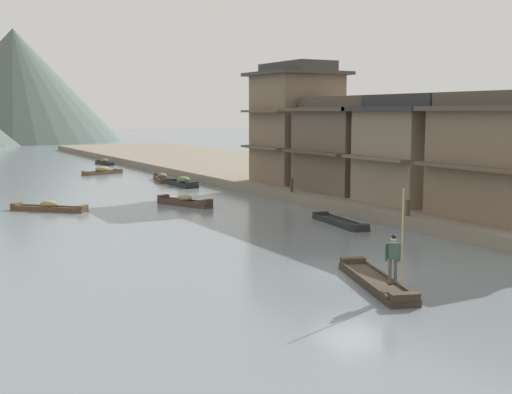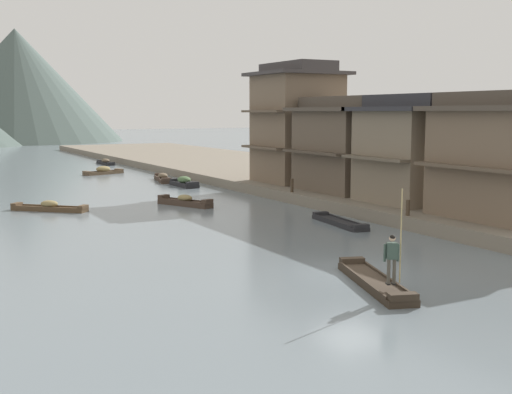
{
  "view_description": "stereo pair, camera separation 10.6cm",
  "coord_description": "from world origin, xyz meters",
  "px_view_note": "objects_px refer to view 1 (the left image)",
  "views": [
    {
      "loc": [
        -14.37,
        -18.84,
        5.84
      ],
      "look_at": [
        2.48,
        11.9,
        1.29
      ],
      "focal_mm": 46.03,
      "sensor_mm": 36.0,
      "label": 1
    },
    {
      "loc": [
        -14.27,
        -18.89,
        5.84
      ],
      "look_at": [
        2.48,
        11.9,
        1.29
      ],
      "focal_mm": 46.03,
      "sensor_mm": 36.0,
      "label": 2
    }
  ],
  "objects_px": {
    "boatman_person": "(394,253)",
    "mooring_post_dock_near": "(408,208)",
    "mooring_post_dock_mid": "(292,185)",
    "boat_upstream_distant": "(339,222)",
    "boat_moored_second": "(162,178)",
    "house_waterfront_narrow": "(296,123)",
    "boat_moored_nearest": "(102,171)",
    "boat_moored_third": "(104,162)",
    "boat_moored_far": "(185,202)",
    "house_waterfront_nearest": "(505,157)",
    "boat_midriver_upstream": "(49,208)",
    "boat_midriver_drifting": "(183,182)",
    "boat_foreground_poled": "(376,282)",
    "house_waterfront_tall": "(342,145)",
    "house_waterfront_second": "(407,150)"
  },
  "relations": [
    {
      "from": "boatman_person",
      "to": "house_waterfront_narrow",
      "type": "distance_m",
      "value": 28.92
    },
    {
      "from": "boat_upstream_distant",
      "to": "house_waterfront_nearest",
      "type": "distance_m",
      "value": 8.71
    },
    {
      "from": "boat_moored_second",
      "to": "boat_upstream_distant",
      "type": "xyz_separation_m",
      "value": [
        0.44,
        -24.9,
        -0.12
      ]
    },
    {
      "from": "boat_moored_nearest",
      "to": "boat_moored_third",
      "type": "bearing_deg",
      "value": 73.3
    },
    {
      "from": "boat_moored_nearest",
      "to": "house_waterfront_second",
      "type": "distance_m",
      "value": 33.81
    },
    {
      "from": "boatman_person",
      "to": "boat_upstream_distant",
      "type": "bearing_deg",
      "value": 61.11
    },
    {
      "from": "boat_foreground_poled",
      "to": "boat_moored_far",
      "type": "xyz_separation_m",
      "value": [
        1.72,
        20.9,
        0.11
      ]
    },
    {
      "from": "boatman_person",
      "to": "boat_upstream_distant",
      "type": "height_order",
      "value": "boatman_person"
    },
    {
      "from": "boatman_person",
      "to": "boat_moored_nearest",
      "type": "xyz_separation_m",
      "value": [
        3.46,
        45.58,
        -1.16
      ]
    },
    {
      "from": "boat_midriver_drifting",
      "to": "mooring_post_dock_near",
      "type": "bearing_deg",
      "value": -83.75
    },
    {
      "from": "boat_midriver_upstream",
      "to": "house_waterfront_second",
      "type": "distance_m",
      "value": 21.22
    },
    {
      "from": "boat_moored_nearest",
      "to": "boat_midriver_upstream",
      "type": "height_order",
      "value": "boat_moored_nearest"
    },
    {
      "from": "mooring_post_dock_near",
      "to": "mooring_post_dock_mid",
      "type": "xyz_separation_m",
      "value": [
        0.0,
        11.02,
        0.04
      ]
    },
    {
      "from": "boat_moored_second",
      "to": "boat_moored_third",
      "type": "xyz_separation_m",
      "value": [
        0.71,
        20.06,
        -0.01
      ]
    },
    {
      "from": "boat_upstream_distant",
      "to": "mooring_post_dock_near",
      "type": "xyz_separation_m",
      "value": [
        2.2,
        -2.73,
        0.97
      ]
    },
    {
      "from": "boatman_person",
      "to": "house_waterfront_tall",
      "type": "height_order",
      "value": "house_waterfront_tall"
    },
    {
      "from": "house_waterfront_narrow",
      "to": "house_waterfront_nearest",
      "type": "bearing_deg",
      "value": -91.69
    },
    {
      "from": "boat_midriver_upstream",
      "to": "boat_upstream_distant",
      "type": "height_order",
      "value": "boat_midriver_upstream"
    },
    {
      "from": "boat_moored_nearest",
      "to": "boat_moored_far",
      "type": "bearing_deg",
      "value": -93.17
    },
    {
      "from": "boat_upstream_distant",
      "to": "house_waterfront_tall",
      "type": "height_order",
      "value": "house_waterfront_tall"
    },
    {
      "from": "boat_moored_far",
      "to": "boat_midriver_upstream",
      "type": "xyz_separation_m",
      "value": [
        -7.93,
        1.8,
        -0.04
      ]
    },
    {
      "from": "boat_moored_nearest",
      "to": "house_waterfront_nearest",
      "type": "xyz_separation_m",
      "value": [
        8.56,
        -39.43,
        3.41
      ]
    },
    {
      "from": "boat_upstream_distant",
      "to": "mooring_post_dock_mid",
      "type": "xyz_separation_m",
      "value": [
        2.2,
        8.29,
        1.01
      ]
    },
    {
      "from": "boat_upstream_distant",
      "to": "boat_moored_second",
      "type": "bearing_deg",
      "value": 91.0
    },
    {
      "from": "mooring_post_dock_near",
      "to": "mooring_post_dock_mid",
      "type": "height_order",
      "value": "mooring_post_dock_mid"
    },
    {
      "from": "boat_moored_far",
      "to": "house_waterfront_nearest",
      "type": "relative_size",
      "value": 0.54
    },
    {
      "from": "house_waterfront_nearest",
      "to": "boat_moored_second",
      "type": "bearing_deg",
      "value": 100.83
    },
    {
      "from": "boat_moored_third",
      "to": "boat_midriver_drifting",
      "type": "relative_size",
      "value": 1.16
    },
    {
      "from": "boat_moored_third",
      "to": "house_waterfront_narrow",
      "type": "distance_m",
      "value": 31.99
    },
    {
      "from": "boatman_person",
      "to": "house_waterfront_tall",
      "type": "xyz_separation_m",
      "value": [
        12.01,
        19.25,
        2.25
      ]
    },
    {
      "from": "boat_moored_second",
      "to": "boat_moored_third",
      "type": "bearing_deg",
      "value": 87.98
    },
    {
      "from": "boat_moored_second",
      "to": "boat_foreground_poled",
      "type": "bearing_deg",
      "value": -99.13
    },
    {
      "from": "boat_moored_second",
      "to": "boat_upstream_distant",
      "type": "height_order",
      "value": "boat_moored_second"
    },
    {
      "from": "boat_moored_nearest",
      "to": "boat_upstream_distant",
      "type": "bearing_deg",
      "value": -84.69
    },
    {
      "from": "boatman_person",
      "to": "mooring_post_dock_near",
      "type": "relative_size",
      "value": 3.84
    },
    {
      "from": "boat_moored_nearest",
      "to": "house_waterfront_narrow",
      "type": "xyz_separation_m",
      "value": [
        9.14,
        -19.79,
        4.71
      ]
    },
    {
      "from": "boat_foreground_poled",
      "to": "house_waterfront_narrow",
      "type": "relative_size",
      "value": 0.6
    },
    {
      "from": "boat_moored_nearest",
      "to": "house_waterfront_nearest",
      "type": "bearing_deg",
      "value": -77.75
    },
    {
      "from": "boat_midriver_drifting",
      "to": "house_waterfront_second",
      "type": "relative_size",
      "value": 0.57
    },
    {
      "from": "boatman_person",
      "to": "boat_moored_third",
      "type": "distance_m",
      "value": 57.32
    },
    {
      "from": "boat_midriver_upstream",
      "to": "house_waterfront_second",
      "type": "relative_size",
      "value": 0.66
    },
    {
      "from": "boat_moored_nearest",
      "to": "house_waterfront_second",
      "type": "relative_size",
      "value": 0.66
    },
    {
      "from": "boatman_person",
      "to": "mooring_post_dock_near",
      "type": "bearing_deg",
      "value": 46.33
    },
    {
      "from": "boat_foreground_poled",
      "to": "house_waterfront_tall",
      "type": "height_order",
      "value": "house_waterfront_tall"
    },
    {
      "from": "boat_upstream_distant",
      "to": "mooring_post_dock_near",
      "type": "relative_size",
      "value": 6.05
    },
    {
      "from": "house_waterfront_nearest",
      "to": "house_waterfront_tall",
      "type": "distance_m",
      "value": 13.11
    },
    {
      "from": "boat_moored_far",
      "to": "mooring_post_dock_near",
      "type": "bearing_deg",
      "value": -63.18
    },
    {
      "from": "boat_upstream_distant",
      "to": "mooring_post_dock_mid",
      "type": "bearing_deg",
      "value": 75.13
    },
    {
      "from": "house_waterfront_tall",
      "to": "house_waterfront_narrow",
      "type": "relative_size",
      "value": 0.8
    },
    {
      "from": "boat_foreground_poled",
      "to": "boat_moored_third",
      "type": "relative_size",
      "value": 1.29
    }
  ]
}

